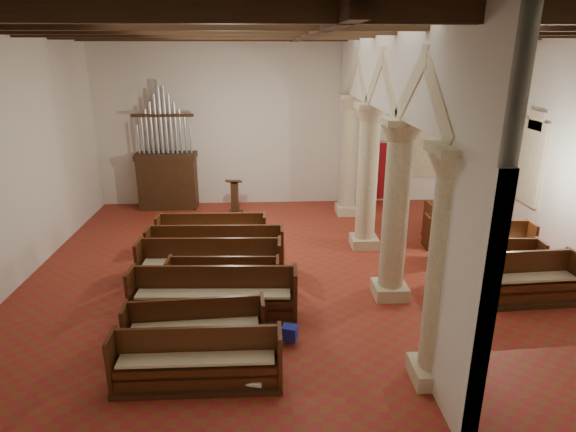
% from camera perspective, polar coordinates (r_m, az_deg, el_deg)
% --- Properties ---
extents(floor, '(14.00, 14.00, 0.00)m').
position_cam_1_polar(floor, '(12.55, 2.19, -6.37)').
color(floor, maroon).
rests_on(floor, ground).
extents(ceiling, '(14.00, 14.00, 0.00)m').
position_cam_1_polar(ceiling, '(11.38, 2.59, 22.13)').
color(ceiling, black).
rests_on(ceiling, wall_back).
extents(wall_back, '(14.00, 0.02, 6.00)m').
position_cam_1_polar(wall_back, '(17.50, 0.62, 11.15)').
color(wall_back, silver).
rests_on(wall_back, floor).
extents(wall_front, '(14.00, 0.02, 6.00)m').
position_cam_1_polar(wall_front, '(5.90, 7.51, -4.77)').
color(wall_front, silver).
rests_on(wall_front, floor).
extents(wall_left, '(0.02, 12.00, 6.00)m').
position_cam_1_polar(wall_left, '(13.00, -30.24, 5.90)').
color(wall_left, silver).
rests_on(wall_left, floor).
extents(ceiling_beams, '(13.80, 11.80, 0.30)m').
position_cam_1_polar(ceiling_beams, '(11.37, 2.58, 21.23)').
color(ceiling_beams, '#372511').
rests_on(ceiling_beams, wall_back).
extents(arcade, '(0.90, 11.90, 6.00)m').
position_cam_1_polar(arcade, '(11.79, 11.29, 9.80)').
color(arcade, beige).
rests_on(arcade, floor).
extents(window_right_b, '(0.03, 1.00, 2.20)m').
position_cam_1_polar(window_right_b, '(16.27, 26.91, 5.67)').
color(window_right_b, '#387E5E').
rests_on(window_right_b, wall_right).
extents(window_back, '(1.00, 0.03, 2.20)m').
position_cam_1_polar(window_back, '(18.58, 16.37, 8.35)').
color(window_back, '#387E5E').
rests_on(window_back, wall_back).
extents(pipe_organ, '(2.10, 0.85, 4.40)m').
position_cam_1_polar(pipe_organ, '(17.62, -14.14, 5.24)').
color(pipe_organ, '#372511').
rests_on(pipe_organ, floor).
extents(lectern, '(0.56, 0.58, 1.31)m').
position_cam_1_polar(lectern, '(16.66, -6.32, 1.97)').
color(lectern, '#342410').
rests_on(lectern, floor).
extents(dossal_curtain, '(1.80, 0.07, 2.17)m').
position_cam_1_polar(dossal_curtain, '(18.30, 11.67, 5.26)').
color(dossal_curtain, maroon).
rests_on(dossal_curtain, floor).
extents(processional_banner, '(0.48, 0.61, 2.13)m').
position_cam_1_polar(processional_banner, '(18.51, 19.04, 3.47)').
color(processional_banner, '#372511').
rests_on(processional_banner, floor).
extents(hymnal_box_a, '(0.38, 0.33, 0.32)m').
position_cam_1_polar(hymnal_box_a, '(8.67, -6.89, -17.21)').
color(hymnal_box_a, navy).
rests_on(hymnal_box_a, floor).
extents(hymnal_box_b, '(0.34, 0.31, 0.28)m').
position_cam_1_polar(hymnal_box_b, '(9.49, 0.21, -13.68)').
color(hymnal_box_b, navy).
rests_on(hymnal_box_b, floor).
extents(hymnal_box_c, '(0.36, 0.32, 0.31)m').
position_cam_1_polar(hymnal_box_c, '(11.34, -2.32, -7.84)').
color(hymnal_box_c, navy).
rests_on(hymnal_box_c, floor).
extents(tube_heater_a, '(0.85, 0.28, 0.09)m').
position_cam_1_polar(tube_heater_a, '(8.47, -6.12, -19.03)').
color(tube_heater_a, white).
rests_on(tube_heater_a, floor).
extents(tube_heater_b, '(1.12, 0.15, 0.11)m').
position_cam_1_polar(tube_heater_b, '(10.16, -13.32, -12.40)').
color(tube_heater_b, silver).
rests_on(tube_heater_b, floor).
extents(nave_pew_0, '(2.82, 0.68, 1.02)m').
position_cam_1_polar(nave_pew_0, '(8.56, -10.64, -17.32)').
color(nave_pew_0, '#372511').
rests_on(nave_pew_0, floor).
extents(nave_pew_1, '(2.63, 0.82, 0.98)m').
position_cam_1_polar(nave_pew_1, '(9.48, -10.84, -13.53)').
color(nave_pew_1, '#372511').
rests_on(nave_pew_1, floor).
extents(nave_pew_2, '(3.49, 0.92, 1.14)m').
position_cam_1_polar(nave_pew_2, '(10.32, -8.72, -10.17)').
color(nave_pew_2, '#372511').
rests_on(nave_pew_2, floor).
extents(nave_pew_3, '(2.54, 0.77, 0.98)m').
position_cam_1_polar(nave_pew_3, '(11.10, -7.60, -8.21)').
color(nave_pew_3, '#372511').
rests_on(nave_pew_3, floor).
extents(nave_pew_4, '(3.42, 0.90, 1.15)m').
position_cam_1_polar(nave_pew_4, '(11.73, -9.18, -6.46)').
color(nave_pew_4, '#372511').
rests_on(nave_pew_4, floor).
extents(nave_pew_5, '(3.48, 0.88, 1.15)m').
position_cam_1_polar(nave_pew_5, '(12.53, -8.48, -4.71)').
color(nave_pew_5, '#372511').
rests_on(nave_pew_5, floor).
extents(nave_pew_6, '(3.04, 0.76, 1.07)m').
position_cam_1_polar(nave_pew_6, '(13.73, -8.94, -2.72)').
color(nave_pew_6, '#372511').
rests_on(nave_pew_6, floor).
extents(aisle_pew_0, '(2.09, 0.89, 1.15)m').
position_cam_1_polar(aisle_pew_0, '(12.16, 26.78, -7.38)').
color(aisle_pew_0, '#372511').
rests_on(aisle_pew_0, floor).
extents(aisle_pew_1, '(1.97, 0.83, 1.06)m').
position_cam_1_polar(aisle_pew_1, '(12.88, 23.73, -5.63)').
color(aisle_pew_1, '#372511').
rests_on(aisle_pew_1, floor).
extents(aisle_pew_2, '(2.25, 0.86, 1.13)m').
position_cam_1_polar(aisle_pew_2, '(13.89, 22.64, -3.63)').
color(aisle_pew_2, '#372511').
rests_on(aisle_pew_2, floor).
extents(aisle_pew_3, '(1.99, 0.69, 0.96)m').
position_cam_1_polar(aisle_pew_3, '(14.70, 19.58, -2.28)').
color(aisle_pew_3, '#372511').
rests_on(aisle_pew_3, floor).
extents(aisle_pew_4, '(2.06, 0.81, 1.14)m').
position_cam_1_polar(aisle_pew_4, '(15.35, 19.62, -1.14)').
color(aisle_pew_4, '#372511').
rests_on(aisle_pew_4, floor).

